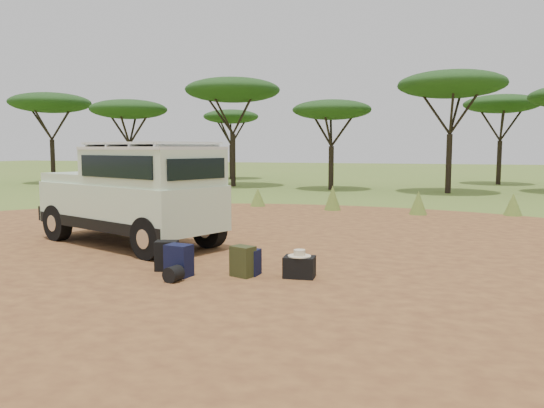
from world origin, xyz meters
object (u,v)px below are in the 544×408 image
(walking_staff, at_px, (178,214))
(hard_case, at_px, (299,267))
(backpack_olive, at_px, (243,261))
(duffel_navy, at_px, (248,262))
(safari_vehicle, at_px, (134,196))
(backpack_navy, at_px, (179,261))
(backpack_black, at_px, (167,256))

(walking_staff, height_order, hard_case, walking_staff)
(backpack_olive, xyz_separation_m, duffel_navy, (0.03, 0.15, -0.04))
(safari_vehicle, bearing_deg, duffel_navy, -7.64)
(backpack_navy, height_order, backpack_olive, backpack_navy)
(backpack_navy, bearing_deg, hard_case, 23.74)
(safari_vehicle, bearing_deg, backpack_olive, -9.76)
(safari_vehicle, height_order, walking_staff, safari_vehicle)
(backpack_olive, relative_size, duffel_navy, 1.18)
(hard_case, bearing_deg, backpack_black, -179.94)
(walking_staff, relative_size, backpack_navy, 2.34)
(backpack_navy, xyz_separation_m, duffel_navy, (1.09, 0.49, -0.05))
(walking_staff, xyz_separation_m, backpack_black, (1.30, -2.86, -0.37))
(safari_vehicle, relative_size, backpack_navy, 9.13)
(backpack_black, relative_size, backpack_navy, 0.97)
(backpack_navy, height_order, duffel_navy, backpack_navy)
(walking_staff, distance_m, hard_case, 4.59)
(safari_vehicle, distance_m, duffel_navy, 4.12)
(backpack_olive, bearing_deg, hard_case, 33.61)
(safari_vehicle, height_order, hard_case, safari_vehicle)
(backpack_olive, bearing_deg, duffel_navy, 98.00)
(backpack_black, bearing_deg, walking_staff, 97.91)
(duffel_navy, relative_size, hard_case, 0.87)
(backpack_black, xyz_separation_m, hard_case, (2.44, 0.23, -0.09))
(backpack_olive, distance_m, duffel_navy, 0.16)
(backpack_black, bearing_deg, hard_case, -11.15)
(duffel_navy, distance_m, hard_case, 0.92)
(duffel_navy, bearing_deg, walking_staff, 139.33)
(walking_staff, bearing_deg, backpack_black, -118.85)
(hard_case, bearing_deg, backpack_olive, -171.63)
(backpack_olive, bearing_deg, walking_staff, 154.14)
(safari_vehicle, bearing_deg, walking_staff, 68.62)
(duffel_navy, xyz_separation_m, hard_case, (0.92, 0.08, -0.04))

